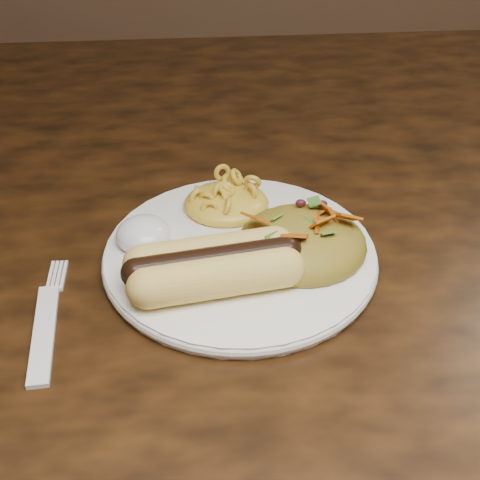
{
  "coord_description": "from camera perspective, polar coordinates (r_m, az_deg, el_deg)",
  "views": [
    {
      "loc": [
        -0.14,
        -0.49,
        1.09
      ],
      "look_at": [
        -0.11,
        -0.07,
        0.77
      ],
      "focal_mm": 50.0,
      "sensor_mm": 36.0,
      "label": 1
    }
  ],
  "objects": [
    {
      "name": "taco_salad",
      "position": [
        0.53,
        5.35,
        0.63
      ],
      "size": [
        0.11,
        0.1,
        0.05
      ],
      "rotation": [
        0.0,
        0.0,
        -0.02
      ],
      "color": "orange",
      "rests_on": "plate"
    },
    {
      "name": "plate",
      "position": [
        0.54,
        -0.0,
        -1.32
      ],
      "size": [
        0.23,
        0.23,
        0.01
      ],
      "primitive_type": "cylinder",
      "rotation": [
        0.0,
        0.0,
        0.04
      ],
      "color": "white",
      "rests_on": "table"
    },
    {
      "name": "sour_cream",
      "position": [
        0.55,
        -8.3,
        0.94
      ],
      "size": [
        0.06,
        0.06,
        0.03
      ],
      "primitive_type": "ellipsoid",
      "rotation": [
        0.0,
        0.0,
        0.3
      ],
      "color": "white",
      "rests_on": "plate"
    },
    {
      "name": "table",
      "position": [
        0.67,
        8.55,
        -4.01
      ],
      "size": [
        1.6,
        0.9,
        0.75
      ],
      "color": "#44240C",
      "rests_on": "floor"
    },
    {
      "name": "mac_and_cheese",
      "position": [
        0.58,
        -1.18,
        3.97
      ],
      "size": [
        0.1,
        0.09,
        0.03
      ],
      "primitive_type": "ellipsoid",
      "rotation": [
        0.0,
        0.0,
        0.4
      ],
      "color": "#E9BC46",
      "rests_on": "plate"
    },
    {
      "name": "fork",
      "position": [
        0.5,
        -16.39,
        -7.65
      ],
      "size": [
        0.03,
        0.14,
        0.0
      ],
      "primitive_type": "cube",
      "rotation": [
        0.0,
        0.0,
        0.07
      ],
      "color": "white",
      "rests_on": "table"
    },
    {
      "name": "hotdog",
      "position": [
        0.5,
        -2.29,
        -2.15
      ],
      "size": [
        0.12,
        0.08,
        0.03
      ],
      "rotation": [
        0.0,
        0.0,
        0.16
      ],
      "color": "#FED964",
      "rests_on": "plate"
    }
  ]
}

